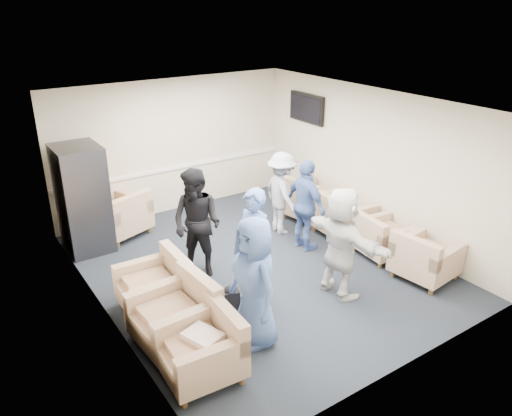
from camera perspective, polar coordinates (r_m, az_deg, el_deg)
floor at (r=8.34m, az=0.09°, el=-6.68°), size 6.00×6.00×0.00m
ceiling at (r=7.39m, az=0.10°, el=11.82°), size 6.00×6.00×0.00m
back_wall at (r=10.26m, az=-9.40°, el=6.97°), size 5.00×0.02×2.70m
front_wall at (r=5.77m, az=17.16°, el=-6.99°), size 5.00×0.02×2.70m
left_wall at (r=6.80m, az=-17.65°, el=-2.32°), size 0.02×6.00×2.70m
right_wall at (r=9.32m, az=12.99°, el=5.04°), size 0.02×6.00×2.70m
chair_rail at (r=10.38m, az=-9.19°, el=4.56°), size 4.98×0.04×0.06m
tv at (r=10.37m, az=5.81°, el=11.29°), size 0.10×1.00×0.58m
armchair_left_near at (r=6.05m, az=-5.91°, el=-15.83°), size 0.93×0.93×0.70m
armchair_left_mid at (r=6.57m, az=-8.85°, el=-12.19°), size 0.99×0.99×0.75m
armchair_left_far at (r=7.27m, az=-11.19°, el=-8.86°), size 0.91×0.91×0.70m
armchair_right_near at (r=8.26m, az=18.61°, el=-5.64°), size 0.94×0.94×0.68m
armchair_right_midnear at (r=8.79m, az=14.09°, el=-3.40°), size 0.91×0.91×0.66m
armchair_right_midfar at (r=9.38m, az=9.64°, el=-1.05°), size 0.97×0.97×0.72m
armchair_right_far at (r=9.96m, az=6.19°, el=0.72°), size 1.08×1.08×0.76m
armchair_corner at (r=9.57m, az=-15.16°, el=-1.01°), size 1.18×1.18×0.74m
vending_machine at (r=9.06m, az=-19.17°, el=1.02°), size 0.76×0.89×1.87m
backpack at (r=7.12m, az=-2.98°, el=-10.35°), size 0.30×0.25×0.43m
pillow at (r=5.94m, az=-6.10°, el=-14.53°), size 0.44×0.50×0.12m
person_front_left at (r=6.24m, az=-0.19°, el=-8.52°), size 0.59×0.87×1.74m
person_mid_left at (r=7.06m, az=-0.26°, el=-4.51°), size 0.55×0.71×1.74m
person_back_left at (r=7.82m, az=-6.77°, el=-1.78°), size 0.99×1.07×1.75m
person_back_right at (r=9.23m, az=2.98°, el=1.69°), size 0.72×1.08×1.56m
person_mid_right at (r=8.63m, az=5.73°, el=0.27°), size 0.40×0.96×1.63m
person_front_right at (r=7.35m, az=9.71°, el=-3.90°), size 0.53×1.59×1.70m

